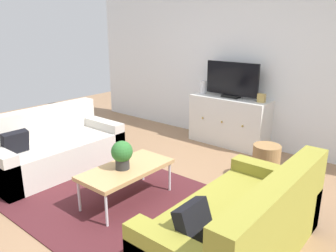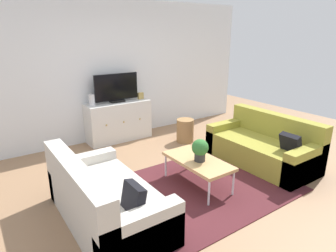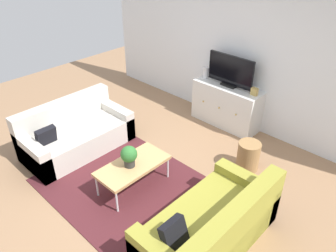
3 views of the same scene
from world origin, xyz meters
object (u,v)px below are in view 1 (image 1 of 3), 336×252
Objects in this scene: glass_vase at (203,87)px; couch_left_side at (51,149)px; wicker_basket at (266,162)px; potted_plant at (122,154)px; tv_console at (229,121)px; flat_screen_tv at (232,80)px; coffee_table at (126,170)px; couch_right_side at (244,229)px; mantel_clock at (261,98)px.

couch_left_side is at bearing -109.61° from glass_vase.
potted_plant is at bearing -121.73° from wicker_basket.
tv_console is 1.44× the size of flat_screen_tv.
glass_vase is at bearing 180.00° from tv_console.
flat_screen_tv is at bearing 91.94° from coffee_table.
couch_right_side is at bearing -57.56° from tv_console.
couch_right_side is at bearing 0.69° from potted_plant.
wicker_basket is at bearing 32.45° from couch_left_side.
tv_console is (-1.51, 2.37, 0.12)m from couch_right_side.
tv_console is at bearing 140.12° from wicker_basket.
couch_left_side is at bearing -147.55° from wicker_basket.
flat_screen_tv is (-0.08, 2.37, 0.68)m from coffee_table.
glass_vase is (-0.59, 2.39, 0.31)m from potted_plant.
potted_plant is at bearing -88.22° from tv_console.
couch_right_side is 13.31× the size of mantel_clock.
flat_screen_tv is at bearing 90.00° from tv_console.
coffee_table is 1.77m from wicker_basket.
tv_console is 5.90× the size of glass_vase.
couch_left_side is 1.95× the size of flat_screen_tv.
flat_screen_tv is 1.58m from wicker_basket.
coffee_table is 7.94× the size of mantel_clock.
mantel_clock is (1.04, 0.00, -0.04)m from glass_vase.
mantel_clock reaches higher than coffee_table.
tv_console is 9.82× the size of mantel_clock.
tv_console is at bearing -180.00° from mantel_clock.
coffee_table is (-1.43, 0.03, 0.11)m from couch_right_side.
potted_plant is 2.40m from tv_console.
couch_left_side is 1.36× the size of tv_console.
tv_console is 2.80× the size of wicker_basket.
couch_right_side is at bearing -49.50° from glass_vase.
flat_screen_tv is (-0.07, 2.41, 0.48)m from potted_plant.
couch_right_side reaches higher than coffee_table.
mantel_clock is at bearing 112.65° from couch_right_side.
tv_console is at bearing -0.00° from glass_vase.
tv_console is 0.69m from mantel_clock.
wicker_basket is at bearing 58.27° from potted_plant.
flat_screen_tv is 6.84× the size of mantel_clock.
mantel_clock is at bearing 51.59° from couch_left_side.
couch_right_side reaches higher than wicker_basket.
glass_vase is 1.66× the size of mantel_clock.
couch_left_side is 1.00× the size of couch_right_side.
couch_right_side is at bearing -57.78° from flat_screen_tv.
couch_right_side reaches higher than tv_console.
couch_left_side is 2.83m from wicker_basket.
flat_screen_tv is (0.00, 0.02, 0.66)m from tv_console.
potted_plant is at bearing -0.68° from couch_left_side.
tv_console is at bearing 91.78° from potted_plant.
mantel_clock is at bearing 0.00° from tv_console.
mantel_clock is 1.17m from wicker_basket.
tv_console is at bearing 122.44° from couch_right_side.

